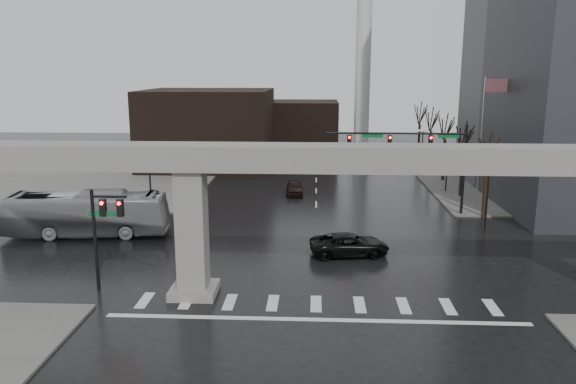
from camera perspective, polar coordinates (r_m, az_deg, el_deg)
name	(u,v)px	position (r m, az deg, el deg)	size (l,w,h in m)	color
ground	(316,297)	(32.54, 2.87, -10.56)	(160.00, 160.00, 0.00)	black
sidewalk_ne	(538,178)	(72.05, 24.05, 1.30)	(28.00, 36.00, 0.15)	slate
sidewalk_nw	(103,174)	(71.96, -18.30, 1.75)	(28.00, 36.00, 0.15)	slate
elevated_guideway	(341,178)	(30.54, 5.38, 1.38)	(48.00, 2.60, 8.70)	gray
building_far_left	(208,129)	(73.67, -8.09, 6.37)	(16.00, 14.00, 10.00)	black
building_far_mid	(303,129)	(82.43, 1.52, 6.43)	(10.00, 10.00, 8.00)	black
smokestack	(363,63)	(76.18, 7.64, 12.87)	(3.60, 3.60, 30.00)	silver
signal_mast_arm	(421,149)	(50.06, 13.33, 4.24)	(12.12, 0.43, 8.00)	black
signal_left_pole	(103,223)	(33.90, -18.27, -2.96)	(2.30, 0.30, 6.00)	black
flagpole_assembly	(485,126)	(54.43, 19.40, 6.32)	(2.06, 0.12, 12.00)	silver
lamp_right_0	(488,188)	(46.93, 19.65, 0.38)	(1.22, 0.32, 5.11)	black
lamp_right_1	(447,160)	(60.24, 15.89, 3.19)	(1.22, 0.32, 5.11)	black
lamp_right_2	(422,142)	(73.80, 13.50, 4.96)	(1.22, 0.32, 5.11)	black
lamp_left_0	(150,185)	(46.86, -13.82, 0.74)	(1.22, 0.32, 5.11)	black
lamp_left_1	(189,158)	(60.18, -10.06, 3.47)	(1.22, 0.32, 5.11)	black
lamp_left_2	(213,141)	(73.76, -7.67, 5.19)	(1.22, 0.32, 5.11)	black
tree_right_0	(486,186)	(51.12, 19.43, 0.56)	(1.09, 1.58, 7.50)	black
tree_right_1	(462,169)	(58.68, 17.27, 2.25)	(1.09, 1.61, 7.67)	black
tree_right_2	(444,156)	(66.34, 15.59, 3.54)	(1.10, 1.63, 7.85)	black
tree_right_3	(430,146)	(74.08, 14.27, 4.56)	(1.11, 1.66, 8.02)	black
tree_right_4	(419,138)	(81.86, 13.19, 5.39)	(1.12, 1.69, 8.19)	black
pickup_truck	(349,245)	(39.28, 6.26, -5.33)	(2.52, 5.46, 1.52)	black
city_bus	(86,214)	(45.97, -19.83, -2.10)	(2.92, 12.46, 3.47)	#949498
far_car	(295,187)	(57.63, 0.68, 0.47)	(1.69, 4.21, 1.43)	black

